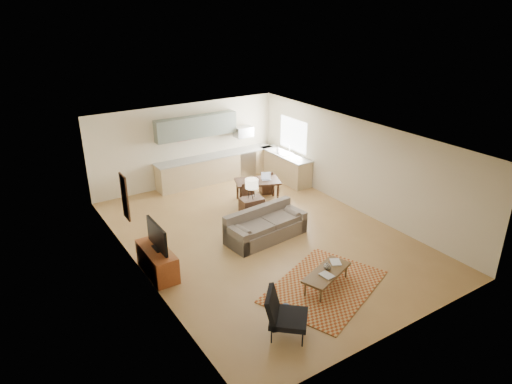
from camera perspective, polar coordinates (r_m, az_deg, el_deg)
room at (r=11.50m, az=0.81°, el=0.43°), size 9.00×9.00×9.00m
kitchen_counter_back at (r=15.61m, az=-4.96°, el=3.05°), size 4.26×0.64×0.92m
kitchen_counter_right at (r=15.68m, az=3.66°, el=3.19°), size 0.64×2.26×0.92m
kitchen_range at (r=16.12m, az=-1.50°, el=3.75°), size 0.62×0.62×0.90m
kitchen_microwave at (r=15.81m, az=-1.58°, el=7.54°), size 0.62×0.40×0.35m
upper_cabinets at (r=15.04m, az=-7.46°, el=8.12°), size 2.80×0.34×0.70m
window_right at (r=15.52m, az=4.66°, el=7.18°), size 0.02×1.40×1.05m
wall_art_left at (r=10.94m, az=-16.04°, el=-0.60°), size 0.06×0.42×1.10m
triptych at (r=15.05m, az=-9.03°, el=7.25°), size 1.70×0.04×0.50m
rug at (r=10.21m, az=8.55°, el=-11.59°), size 3.17×2.71×0.02m
sofa at (r=11.79m, az=1.27°, el=-4.12°), size 2.32×1.20×0.78m
coffee_table at (r=10.11m, az=8.78°, el=-10.70°), size 1.40×0.93×0.39m
book_a at (r=9.79m, az=8.38°, el=-10.49°), size 0.27×0.33×0.03m
book_b at (r=10.32m, az=9.32°, el=-8.67°), size 0.47×0.48×0.02m
vase at (r=10.06m, az=8.90°, el=-9.02°), size 0.23×0.23×0.18m
armchair at (r=8.64m, az=4.12°, el=-15.04°), size 1.11×1.11×0.90m
tv_credenza at (r=10.63m, az=-12.25°, el=-8.45°), size 0.52×1.35×0.62m
tv at (r=10.34m, az=-12.27°, el=-5.42°), size 0.10×1.04×0.62m
console_table at (r=12.63m, az=-0.53°, el=-2.31°), size 0.66×0.47×0.73m
table_lamp at (r=12.37m, az=-0.54°, el=0.43°), size 0.37×0.37×0.58m
dining_table at (r=13.97m, az=0.19°, el=0.15°), size 1.51×1.19×0.67m
dining_chair_near at (r=13.37m, az=-0.97°, el=-0.74°), size 0.50×0.51×0.76m
dining_chair_far at (r=14.56m, az=1.26°, el=1.28°), size 0.45×0.46×0.75m
laptop at (r=13.88m, az=1.31°, el=1.95°), size 0.35×0.31×0.21m
soap_bottle at (r=15.67m, az=2.79°, el=5.34°), size 0.09×0.09×0.19m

